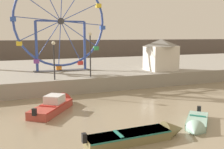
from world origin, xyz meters
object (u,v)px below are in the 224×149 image
at_px(ferris_wheel_blue_frame, 61,23).
at_px(carnival_booth_white_ticket, 161,54).
at_px(promenade_lamp_near, 54,54).
at_px(motorboat_olive_wood, 144,135).
at_px(promenade_lamp_far, 90,48).
at_px(motorboat_faded_red, 57,104).
at_px(motorboat_seafoam, 196,124).

relative_size(ferris_wheel_blue_frame, carnival_booth_white_ticket, 2.85).
bearing_deg(promenade_lamp_near, motorboat_olive_wood, -77.80).
bearing_deg(motorboat_olive_wood, promenade_lamp_far, 84.70).
distance_m(motorboat_olive_wood, promenade_lamp_near, 12.35).
bearing_deg(motorboat_faded_red, ferris_wheel_blue_frame, 23.27).
relative_size(motorboat_olive_wood, promenade_lamp_far, 1.36).
distance_m(motorboat_faded_red, motorboat_seafoam, 9.58).
distance_m(ferris_wheel_blue_frame, carnival_booth_white_ticket, 11.61).
xyz_separation_m(motorboat_olive_wood, promenade_lamp_near, (-2.51, 11.62, 3.36)).
bearing_deg(motorboat_seafoam, motorboat_faded_red, -90.60).
bearing_deg(promenade_lamp_near, carnival_booth_white_ticket, 8.84).
bearing_deg(motorboat_seafoam, carnival_booth_white_ticket, -160.25).
bearing_deg(ferris_wheel_blue_frame, motorboat_seafoam, -75.39).
bearing_deg(promenade_lamp_far, motorboat_faded_red, -129.59).
distance_m(motorboat_seafoam, promenade_lamp_near, 13.27).
relative_size(ferris_wheel_blue_frame, promenade_lamp_near, 3.06).
height_order(motorboat_faded_red, promenade_lamp_near, promenade_lamp_near).
bearing_deg(ferris_wheel_blue_frame, promenade_lamp_far, -71.72).
bearing_deg(carnival_booth_white_ticket, promenade_lamp_near, -173.35).
distance_m(promenade_lamp_near, promenade_lamp_far, 3.51).
bearing_deg(promenade_lamp_far, carnival_booth_white_ticket, 9.40).
xyz_separation_m(ferris_wheel_blue_frame, promenade_lamp_near, (-1.75, -5.63, -2.95)).
relative_size(ferris_wheel_blue_frame, promenade_lamp_far, 2.48).
relative_size(carnival_booth_white_ticket, promenade_lamp_far, 0.87).
xyz_separation_m(motorboat_faded_red, ferris_wheel_blue_frame, (2.36, 10.10, 6.23)).
relative_size(motorboat_olive_wood, promenade_lamp_near, 1.68).
bearing_deg(carnival_booth_white_ticket, ferris_wheel_blue_frame, 158.19).
height_order(motorboat_seafoam, carnival_booth_white_ticket, carnival_booth_white_ticket).
xyz_separation_m(motorboat_seafoam, promenade_lamp_near, (-6.15, 11.25, 3.44)).
relative_size(motorboat_faded_red, carnival_booth_white_ticket, 1.36).
distance_m(carnival_booth_white_ticket, promenade_lamp_near, 12.36).
relative_size(motorboat_faded_red, motorboat_olive_wood, 0.87).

